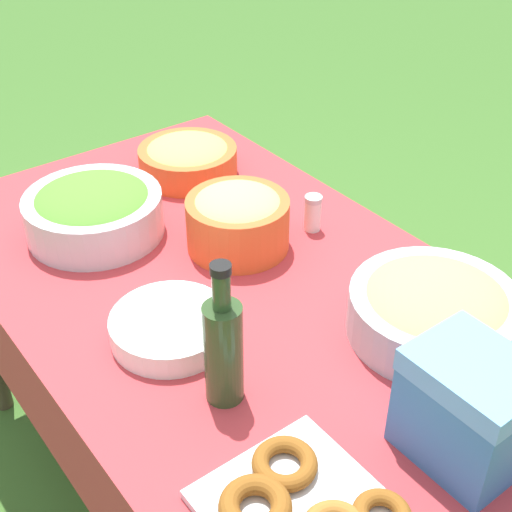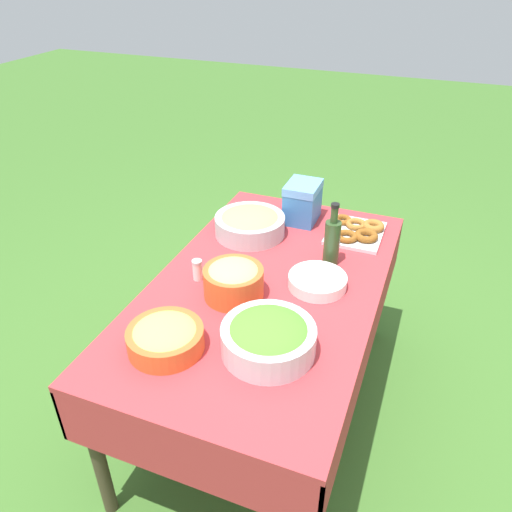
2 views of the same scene
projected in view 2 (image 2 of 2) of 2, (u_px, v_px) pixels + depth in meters
The scene contains 11 objects.
ground_plane at pixel (265, 404), 2.33m from camera, with size 14.00×14.00×0.00m, color #3D6B28.
picnic_table at pixel (267, 301), 2.01m from camera, with size 1.49×0.86×0.69m.
salad_bowl at pixel (268, 337), 1.61m from camera, with size 0.31×0.31×0.12m.
pasta_bowl at pixel (233, 280), 1.86m from camera, with size 0.23×0.23×0.14m.
donut_platter at pixel (357, 231), 2.27m from camera, with size 0.29×0.28×0.05m.
plate_stack at pixel (317, 281), 1.93m from camera, with size 0.23×0.23×0.05m.
olive_oil_bottle at pixel (332, 241), 2.03m from camera, with size 0.07×0.07×0.27m.
bread_bowl at pixel (250, 223), 2.26m from camera, with size 0.32×0.32×0.11m.
fruit_bowl at pixel (165, 337), 1.63m from camera, with size 0.25×0.25×0.10m.
cooler_box at pixel (302, 202), 2.36m from camera, with size 0.18×0.15×0.19m.
salt_shaker at pixel (197, 270), 1.96m from camera, with size 0.04×0.04×0.09m.
Camera 2 is at (1.51, 0.54, 1.83)m, focal length 35.00 mm.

